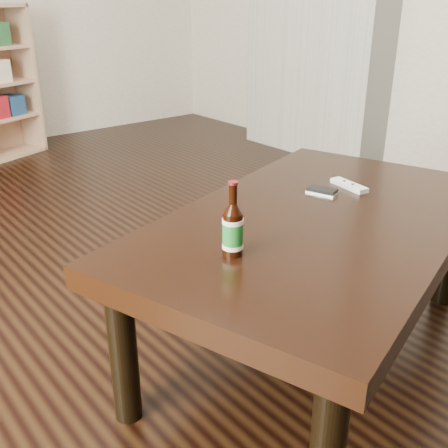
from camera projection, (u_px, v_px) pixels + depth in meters
floor at (133, 317)px, 2.05m from camera, size 5.00×6.00×0.01m
coffee_table at (319, 234)px, 1.68m from camera, size 1.55×1.16×0.52m
beer_bottle at (233, 230)px, 1.37m from camera, size 0.07×0.07×0.21m
phone at (322, 191)px, 1.83m from camera, size 0.08×0.12×0.02m
remote at (349, 185)px, 1.89m from camera, size 0.07×0.16×0.02m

